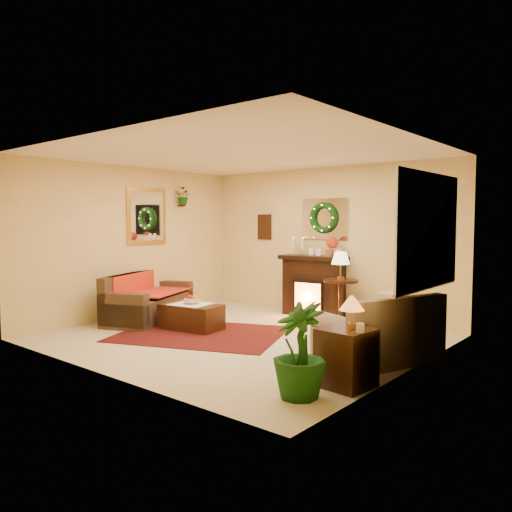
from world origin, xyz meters
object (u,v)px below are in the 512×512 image
Objects in this scene: end_table_square at (346,360)px; coffee_table at (191,316)px; side_table_round at (341,304)px; sofa at (149,294)px; fireplace at (314,285)px; loveseat at (378,326)px.

end_table_square is 0.63× the size of coffee_table.
side_table_round is 1.23× the size of end_table_square.
fireplace is at bearing 23.20° from sofa.
side_table_round is at bearing 152.88° from loveseat.
side_table_round is at bearing -27.93° from fireplace.
sofa is 4.36m from end_table_square.
coffee_table is (-2.98, -0.23, -0.21)m from loveseat.
fireplace reaches higher than side_table_round.
loveseat is (2.15, -1.90, -0.13)m from fireplace.
side_table_round reaches higher than end_table_square.
end_table_square is (2.31, -2.95, -0.28)m from fireplace.
fireplace is at bearing 157.57° from side_table_round.
sofa is at bearing 166.60° from coffee_table.
sofa reaches higher than coffee_table.
end_table_square is at bearing -58.86° from side_table_round.
fireplace is at bearing 59.46° from coffee_table.
loveseat is at bearing -4.74° from coffee_table.
loveseat is 1.07m from end_table_square.
end_table_square is at bearing -57.40° from fireplace.
fireplace is 3.76m from end_table_square.
end_table_square is (0.17, -1.05, -0.15)m from loveseat.
loveseat is 1.50× the size of coffee_table.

